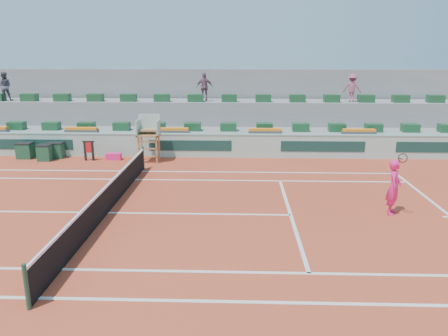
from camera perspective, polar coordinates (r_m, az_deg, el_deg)
The scene contains 20 objects.
ground at distance 15.93m, azimuth -14.92°, elevation -5.68°, with size 90.00×90.00×0.00m, color #AA3820.
seating_tier_lower at distance 25.82m, azimuth -8.30°, elevation 3.93°, with size 36.00×4.00×1.20m, color gray.
seating_tier_upper at distance 27.26m, azimuth -7.77°, elevation 6.03°, with size 36.00×2.40×2.60m, color gray.
stadium_back_wall at distance 28.70m, azimuth -7.30°, elevation 8.30°, with size 36.00×0.40×4.40m, color gray.
player_bag at distance 23.52m, azimuth -14.21°, elevation 1.48°, with size 0.79×0.35×0.35m, color #FE2180.
spectator_left at distance 29.65m, azimuth -26.75°, elevation 9.50°, with size 0.83×0.65×1.70m, color #4D4D5A.
spectator_mid at distance 26.30m, azimuth -2.55°, elevation 10.51°, with size 0.98×0.41×1.67m, color #795162.
spectator_right at distance 27.05m, azimuth 16.39°, elevation 10.00°, with size 1.05×0.60×1.62m, color #9C4E61.
court_lines at distance 15.93m, azimuth -14.92°, elevation -5.67°, with size 23.89×11.09×0.01m.
tennis_net at distance 15.76m, azimuth -15.05°, elevation -3.89°, with size 0.10×11.97×1.10m.
advertising_hoarding at distance 23.69m, azimuth -9.17°, elevation 2.99°, with size 36.00×0.34×1.26m.
umpire_chair at distance 22.56m, azimuth -9.80°, elevation 4.71°, with size 1.10×0.90×2.40m.
seat_row_lower at distance 24.81m, azimuth -8.73°, elevation 5.39°, with size 32.90×0.60×0.44m.
seat_row_upper at distance 26.48m, azimuth -8.10°, elevation 9.07°, with size 32.90×0.60×0.44m.
flower_planters at distance 24.38m, azimuth -12.54°, elevation 4.83°, with size 26.80×0.36×0.28m.
drink_cooler_a at distance 24.84m, azimuth -21.10°, elevation 2.22°, with size 0.84×0.72×0.84m.
drink_cooler_b at distance 24.39m, azimuth -22.37°, elevation 1.87°, with size 0.70×0.60×0.84m.
drink_cooler_c at distance 25.34m, azimuth -24.53°, elevation 2.10°, with size 0.81×0.70×0.84m.
towel_rack at distance 23.60m, azimuth -17.25°, elevation 2.37°, with size 0.61×0.10×1.03m.
tennis_player at distance 16.13m, azimuth 21.30°, elevation -2.33°, with size 0.69×0.97×2.28m.
Camera 1 is at (4.57, -14.24, 5.49)m, focal length 35.00 mm.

